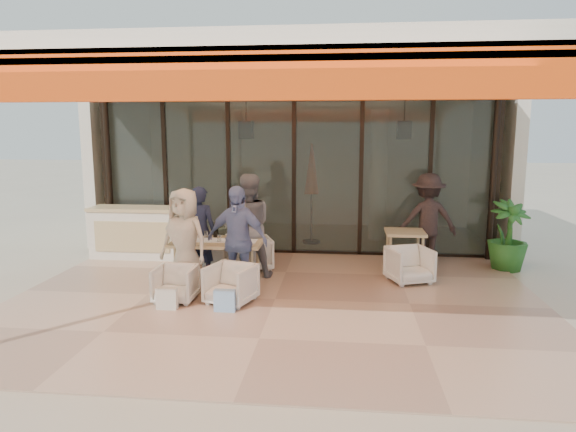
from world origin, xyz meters
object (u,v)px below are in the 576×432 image
object	(u,v)px
chair_far_right	(253,252)
diner_cream	(185,241)
dining_table	(217,244)
host_counter	(138,232)
side_table	(405,237)
diner_periwinkle	(237,240)
potted_palm	(508,235)
chair_near_right	(231,282)
diner_grey	(248,226)
side_chair	(410,263)
diner_navy	(200,231)
chair_far_left	(208,250)
standing_woman	(427,220)
chair_near_left	(176,282)

from	to	relation	value
chair_far_right	diner_cream	bearing A→B (deg)	38.60
dining_table	diner_cream	bearing A→B (deg)	-132.02
host_counter	side_table	size ratio (longest dim) A/B	2.48
diner_periwinkle	potted_palm	bearing A→B (deg)	35.92
dining_table	chair_near_right	xyz separation A→B (m)	(0.43, -0.96, -0.36)
dining_table	chair_far_right	bearing A→B (deg)	65.58
diner_cream	diner_grey	bearing A→B (deg)	64.13
chair_near_right	side_chair	size ratio (longest dim) A/B	0.97
diner_periwinkle	dining_table	bearing A→B (deg)	146.97
dining_table	diner_navy	size ratio (longest dim) A/B	0.94
diner_navy	chair_far_left	bearing A→B (deg)	-82.30
diner_cream	chair_far_right	bearing A→B (deg)	76.19
diner_navy	standing_woman	world-z (taller)	standing_woman
chair_near_left	standing_woman	bearing A→B (deg)	33.36
diner_cream	host_counter	bearing A→B (deg)	145.73
dining_table	chair_far_right	distance (m)	1.09
diner_grey	standing_woman	bearing A→B (deg)	-175.97
chair_near_left	potted_palm	distance (m)	5.99
dining_table	diner_cream	size ratio (longest dim) A/B	0.90
side_table	diner_grey	bearing A→B (deg)	-165.77
host_counter	potted_palm	size ratio (longest dim) A/B	1.43
chair_far_left	potted_palm	world-z (taller)	potted_palm
standing_woman	chair_far_right	bearing A→B (deg)	6.15
chair_near_left	chair_far_left	bearing A→B (deg)	90.75
dining_table	chair_far_right	xyz separation A→B (m)	(0.43, 0.94, -0.35)
chair_far_right	diner_grey	bearing A→B (deg)	69.56
host_counter	diner_cream	xyz separation A→B (m)	(1.60, -2.00, 0.30)
diner_navy	side_table	xyz separation A→B (m)	(3.60, 0.70, -0.16)
diner_periwinkle	standing_woman	size ratio (longest dim) A/B	0.98
chair_far_left	side_table	world-z (taller)	side_table
host_counter	chair_far_left	bearing A→B (deg)	-20.66
diner_cream	diner_navy	bearing A→B (deg)	107.16
host_counter	dining_table	distance (m)	2.54
standing_woman	diner_periwinkle	bearing A→B (deg)	26.94
diner_navy	diner_grey	distance (m)	0.85
chair_near_left	chair_near_right	size ratio (longest dim) A/B	0.92
chair_far_right	side_chair	distance (m)	2.82
diner_navy	diner_grey	bearing A→B (deg)	-172.30
diner_periwinkle	side_table	xyz separation A→B (m)	(2.76, 1.60, -0.22)
chair_far_left	side_chair	size ratio (longest dim) A/B	1.01
diner_grey	side_table	world-z (taller)	diner_grey
diner_navy	diner_grey	xyz separation A→B (m)	(0.84, 0.00, 0.11)
host_counter	chair_near_left	xyz separation A→B (m)	(1.60, -2.50, -0.23)
chair_far_right	side_table	world-z (taller)	side_table
chair_far_right	potted_palm	world-z (taller)	potted_palm
chair_near_right	chair_near_left	bearing A→B (deg)	-161.86
diner_periwinkle	potted_palm	size ratio (longest dim) A/B	1.33
side_chair	potted_palm	bearing A→B (deg)	8.65
host_counter	standing_woman	bearing A→B (deg)	1.03
diner_grey	diner_cream	xyz separation A→B (m)	(-0.84, -0.90, -0.08)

